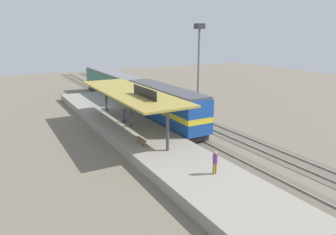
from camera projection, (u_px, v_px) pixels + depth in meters
name	position (u px, v px, depth m)	size (l,w,h in m)	color
ground_plane	(184.00, 126.00, 36.52)	(120.00, 120.00, 0.00)	#706656
track_near	(169.00, 128.00, 35.57)	(3.20, 110.00, 0.16)	#5F5649
track_far	(202.00, 123.00, 37.73)	(3.20, 110.00, 0.16)	#5F5649
platform	(131.00, 130.00, 33.29)	(6.00, 44.00, 0.90)	gray
station_canopy	(130.00, 93.00, 32.15)	(5.20, 18.00, 4.70)	#47474C
platform_bench	(140.00, 140.00, 27.71)	(0.44, 1.70, 0.50)	#333338
locomotive	(165.00, 106.00, 35.70)	(2.93, 14.43, 4.44)	#28282D
passenger_carriage_single	(112.00, 85.00, 50.89)	(2.90, 20.00, 4.24)	#28282D
light_mast	(199.00, 49.00, 41.79)	(1.10, 1.10, 11.70)	slate
person_waiting	(124.00, 114.00, 34.47)	(0.34, 0.34, 1.71)	navy
person_walking	(215.00, 161.00, 21.76)	(0.34, 0.34, 1.71)	olive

